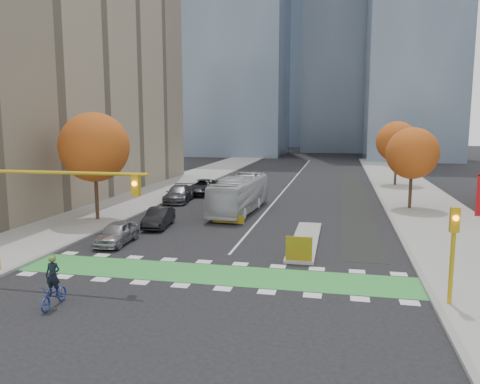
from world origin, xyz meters
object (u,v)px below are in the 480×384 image
at_px(hazard_board, 299,249).
at_px(tree_west, 94,147).
at_px(parked_car_b, 159,218).
at_px(parked_car_d, 203,187).
at_px(tree_east_near, 412,153).
at_px(parked_car_a, 117,233).
at_px(cyclist, 54,290).
at_px(traffic_signal_west, 40,194).
at_px(traffic_signal_east, 453,241).
at_px(tree_east_far, 397,142).
at_px(bus, 239,194).
at_px(parked_car_c, 179,194).

xyz_separation_m(hazard_board, tree_west, (-16.00, 7.80, 4.82)).
distance_m(parked_car_b, parked_car_d, 15.74).
bearing_deg(tree_east_near, parked_car_a, -140.31).
bearing_deg(cyclist, parked_car_d, 91.33).
xyz_separation_m(traffic_signal_west, traffic_signal_east, (18.43, 0.00, -1.30)).
height_order(tree_east_near, cyclist, tree_east_near).
xyz_separation_m(traffic_signal_east, parked_car_a, (-17.85, 6.45, -2.04)).
relative_size(tree_west, parked_car_a, 2.02).
bearing_deg(cyclist, tree_east_far, 63.17).
height_order(parked_car_a, parked_car_b, same).
bearing_deg(cyclist, bus, 78.20).
bearing_deg(tree_east_far, parked_car_d, -150.95).
relative_size(tree_west, parked_car_b, 1.96).
xyz_separation_m(traffic_signal_west, parked_car_a, (0.58, 6.45, -3.34)).
distance_m(tree_west, tree_east_far, 35.73).
bearing_deg(parked_car_d, parked_car_b, -83.31).
distance_m(hazard_board, bus, 15.02).
height_order(tree_east_near, traffic_signal_east, tree_east_near).
bearing_deg(parked_car_a, traffic_signal_east, -22.23).
relative_size(tree_west, parked_car_d, 1.47).
bearing_deg(parked_car_d, parked_car_a, -86.57).
height_order(hazard_board, parked_car_a, hazard_board).
bearing_deg(traffic_signal_west, hazard_board, 21.55).
relative_size(tree_east_far, parked_car_b, 1.82).
bearing_deg(traffic_signal_west, tree_east_far, 62.05).
xyz_separation_m(parked_car_b, parked_car_c, (-2.26, 10.68, 0.08)).
bearing_deg(tree_east_far, tree_west, -133.30).
xyz_separation_m(cyclist, parked_car_c, (-3.70, 25.47, 0.06)).
height_order(tree_west, bus, tree_west).
height_order(tree_east_far, traffic_signal_east, tree_east_far).
xyz_separation_m(parked_car_a, parked_car_c, (-1.52, 15.68, 0.08)).
bearing_deg(traffic_signal_east, cyclist, -167.98).
relative_size(tree_east_near, parked_car_c, 1.33).
height_order(tree_west, traffic_signal_east, tree_west).
bearing_deg(parked_car_a, tree_west, 125.14).
bearing_deg(tree_east_far, cyclist, -112.90).
bearing_deg(traffic_signal_west, tree_east_near, 48.48).
bearing_deg(hazard_board, parked_car_b, 147.55).
bearing_deg(parked_car_c, parked_car_b, -84.67).
relative_size(hazard_board, parked_car_c, 0.26).
bearing_deg(parked_car_a, bus, 64.17).
bearing_deg(parked_car_c, tree_west, -114.65).
relative_size(bus, parked_car_c, 2.02).
bearing_deg(parked_car_d, traffic_signal_west, -88.20).
relative_size(tree_west, tree_east_far, 1.08).
bearing_deg(bus, tree_east_near, 19.47).
distance_m(hazard_board, tree_east_near, 19.93).
distance_m(tree_east_far, parked_car_c, 27.29).
relative_size(parked_car_b, parked_car_c, 0.79).
bearing_deg(cyclist, traffic_signal_east, 8.09).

